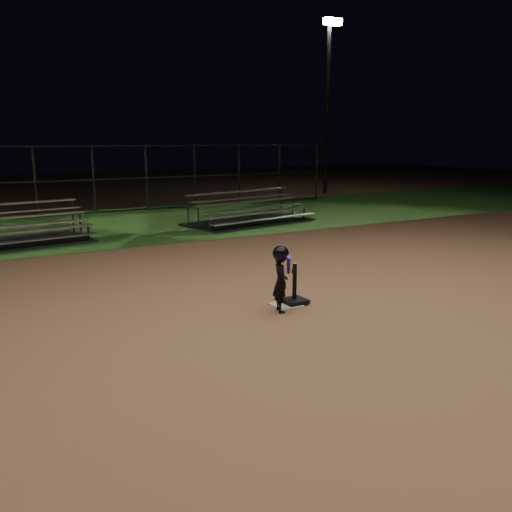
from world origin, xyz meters
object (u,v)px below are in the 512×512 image
Objects in this scene: child_batter at (281,277)px; bleacher_left at (3,238)px; bleacher_right at (250,217)px; light_pole_right at (328,92)px; batting_tee at (294,296)px; home_plate at (286,305)px.

bleacher_left is at bearing 38.52° from child_batter.
light_pole_right reaches higher than bleacher_right.
batting_tee is 0.63× the size of child_batter.
bleacher_right is at bearing 64.85° from home_plate.
batting_tee is 8.69m from bleacher_left.
batting_tee reaches higher than home_plate.
home_plate is 9.00m from bleacher_right.
bleacher_left is (-3.31, 8.08, -0.36)m from child_batter.
bleacher_left is (-3.56, 7.86, 0.20)m from home_plate.
home_plate is at bearing -128.77° from light_pole_right.
bleacher_right is (3.82, 8.15, 0.20)m from home_plate.
batting_tee is at bearing -124.71° from bleacher_right.
batting_tee is 8.91m from bleacher_right.
child_batter reaches higher than bleacher_left.
batting_tee is at bearing -128.39° from light_pole_right.
bleacher_left is 1.01× the size of bleacher_right.
home_plate is at bearing -125.68° from bleacher_right.
child_batter is (-0.42, -0.23, 0.43)m from batting_tee.
bleacher_right is 11.64m from light_pole_right.
child_batter is 9.30m from bleacher_right.
home_plate is 0.22m from batting_tee.
home_plate is 0.10× the size of bleacher_left.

